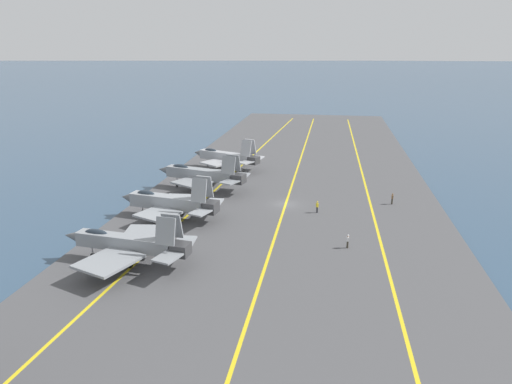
{
  "coord_description": "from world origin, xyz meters",
  "views": [
    {
      "loc": [
        -67.67,
        -6.65,
        23.63
      ],
      "look_at": [
        -2.43,
        4.34,
        2.9
      ],
      "focal_mm": 32.0,
      "sensor_mm": 36.0,
      "label": 1
    }
  ],
  "objects_px": {
    "parked_jet_nearest": "(128,243)",
    "crew_white_vest": "(348,241)",
    "parked_jet_second": "(169,202)",
    "parked_jet_third": "(201,174)",
    "parked_jet_fourth": "(226,157)",
    "crew_yellow_vest": "(317,206)",
    "crew_brown_vest": "(392,198)"
  },
  "relations": [
    {
      "from": "parked_jet_nearest",
      "to": "crew_yellow_vest",
      "type": "distance_m",
      "value": 28.92
    },
    {
      "from": "parked_jet_second",
      "to": "parked_jet_fourth",
      "type": "xyz_separation_m",
      "value": [
        28.82,
        -1.64,
        0.2
      ]
    },
    {
      "from": "parked_jet_nearest",
      "to": "crew_white_vest",
      "type": "xyz_separation_m",
      "value": [
        8.27,
        -24.61,
        -1.48
      ]
    },
    {
      "from": "parked_jet_second",
      "to": "crew_yellow_vest",
      "type": "distance_m",
      "value": 21.65
    },
    {
      "from": "parked_jet_third",
      "to": "crew_yellow_vest",
      "type": "bearing_deg",
      "value": -112.48
    },
    {
      "from": "crew_white_vest",
      "to": "crew_brown_vest",
      "type": "height_order",
      "value": "crew_brown_vest"
    },
    {
      "from": "parked_jet_second",
      "to": "crew_brown_vest",
      "type": "bearing_deg",
      "value": -70.24
    },
    {
      "from": "crew_yellow_vest",
      "to": "crew_white_vest",
      "type": "distance_m",
      "value": 12.84
    },
    {
      "from": "crew_white_vest",
      "to": "crew_yellow_vest",
      "type": "bearing_deg",
      "value": 18.96
    },
    {
      "from": "parked_jet_third",
      "to": "parked_jet_second",
      "type": "bearing_deg",
      "value": 177.16
    },
    {
      "from": "parked_jet_third",
      "to": "crew_yellow_vest",
      "type": "height_order",
      "value": "parked_jet_third"
    },
    {
      "from": "parked_jet_second",
      "to": "parked_jet_fourth",
      "type": "height_order",
      "value": "parked_jet_second"
    },
    {
      "from": "crew_white_vest",
      "to": "parked_jet_nearest",
      "type": "bearing_deg",
      "value": 108.58
    },
    {
      "from": "parked_jet_nearest",
      "to": "parked_jet_second",
      "type": "relative_size",
      "value": 1.02
    },
    {
      "from": "parked_jet_second",
      "to": "crew_white_vest",
      "type": "relative_size",
      "value": 8.82
    },
    {
      "from": "parked_jet_second",
      "to": "parked_jet_third",
      "type": "height_order",
      "value": "parked_jet_third"
    },
    {
      "from": "parked_jet_fourth",
      "to": "crew_yellow_vest",
      "type": "distance_m",
      "value": 30.06
    },
    {
      "from": "parked_jet_nearest",
      "to": "parked_jet_fourth",
      "type": "bearing_deg",
      "value": -1.64
    },
    {
      "from": "parked_jet_fourth",
      "to": "crew_white_vest",
      "type": "distance_m",
      "value": 42.3
    },
    {
      "from": "parked_jet_nearest",
      "to": "crew_white_vest",
      "type": "relative_size",
      "value": 8.99
    },
    {
      "from": "parked_jet_second",
      "to": "crew_yellow_vest",
      "type": "xyz_separation_m",
      "value": [
        5.74,
        -20.83,
        -1.39
      ]
    },
    {
      "from": "crew_yellow_vest",
      "to": "parked_jet_second",
      "type": "bearing_deg",
      "value": 105.4
    },
    {
      "from": "crew_yellow_vest",
      "to": "parked_jet_fourth",
      "type": "bearing_deg",
      "value": 39.74
    },
    {
      "from": "parked_jet_third",
      "to": "parked_jet_fourth",
      "type": "distance_m",
      "value": 14.78
    },
    {
      "from": "parked_jet_nearest",
      "to": "crew_white_vest",
      "type": "distance_m",
      "value": 26.0
    },
    {
      "from": "parked_jet_fourth",
      "to": "crew_brown_vest",
      "type": "height_order",
      "value": "parked_jet_fourth"
    },
    {
      "from": "parked_jet_nearest",
      "to": "crew_brown_vest",
      "type": "relative_size",
      "value": 8.94
    },
    {
      "from": "crew_brown_vest",
      "to": "parked_jet_second",
      "type": "bearing_deg",
      "value": 109.76
    },
    {
      "from": "parked_jet_second",
      "to": "crew_white_vest",
      "type": "xyz_separation_m",
      "value": [
        -6.41,
        -25.01,
        -1.4
      ]
    },
    {
      "from": "parked_jet_third",
      "to": "parked_jet_fourth",
      "type": "relative_size",
      "value": 1.09
    },
    {
      "from": "parked_jet_nearest",
      "to": "crew_white_vest",
      "type": "bearing_deg",
      "value": -71.42
    },
    {
      "from": "parked_jet_third",
      "to": "crew_brown_vest",
      "type": "distance_m",
      "value": 31.73
    }
  ]
}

